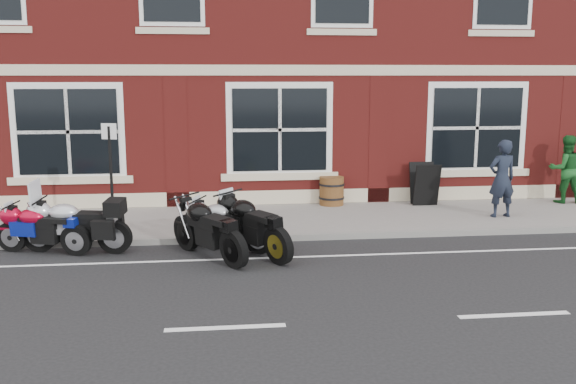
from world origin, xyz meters
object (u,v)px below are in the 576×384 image
Objects in this scene: parking_sign at (111,170)px; barrel_planter at (332,191)px; moto_naked_black at (209,227)px; a_board_sign at (425,184)px; pedestrian_right at (565,169)px; pedestrian_left at (502,179)px; moto_touring_silver at (73,223)px; moto_sport_red at (42,227)px; moto_sport_silver at (226,223)px; moto_sport_black at (252,224)px.

barrel_planter is at bearing 42.21° from parking_sign.
moto_naked_black is at bearing -127.03° from barrel_planter.
barrel_planter is (-2.27, 0.27, -0.17)m from a_board_sign.
a_board_sign is 0.47× the size of parking_sign.
parking_sign reaches higher than pedestrian_right.
moto_naked_black is 1.11× the size of pedestrian_left.
moto_touring_silver is 0.94× the size of parking_sign.
moto_sport_red is at bearing -123.96° from parking_sign.
a_board_sign is 2.30m from barrel_planter.
parking_sign reaches higher than barrel_planter.
a_board_sign reaches higher than moto_sport_silver.
a_board_sign is at bearing 6.39° from moto_sport_black.
moto_naked_black is 9.55m from pedestrian_right.
pedestrian_left reaches higher than moto_touring_silver.
moto_sport_silver is 6.44m from pedestrian_left.
pedestrian_left is 2.70m from pedestrian_right.
moto_sport_silver is 1.01× the size of pedestrian_right.
moto_naked_black is at bearing -146.14° from a_board_sign.
pedestrian_right is at bearing -38.26° from moto_sport_silver.
moto_sport_black is 8.75m from pedestrian_right.
pedestrian_left reaches higher than a_board_sign.
pedestrian_right is (2.31, 1.39, -0.03)m from pedestrian_left.
parking_sign is at bearing 119.94° from moto_sport_black.
pedestrian_left is (9.05, 1.51, 0.43)m from moto_touring_silver.
moto_touring_silver is 1.22× the size of moto_sport_silver.
pedestrian_right reaches higher than moto_touring_silver.
parking_sign is at bearing -2.70° from pedestrian_left.
moto_naked_black is 6.90m from pedestrian_left.
moto_sport_silver is at bearing 7.99° from pedestrian_left.
pedestrian_left is (5.74, 2.02, 0.41)m from moto_sport_black.
moto_sport_black is (3.32, -0.51, 0.02)m from moto_touring_silver.
moto_touring_silver is at bearing 2.95° from pedestrian_left.
a_board_sign is at bearing 4.26° from pedestrian_right.
moto_sport_silver reaches higher than barrel_planter.
moto_sport_black is at bearing 29.11° from pedestrian_right.
moto_sport_black is 0.89× the size of parking_sign.
pedestrian_left is at bearing 20.56° from parking_sign.
moto_touring_silver is 6.41m from barrel_planter.
moto_sport_red is 3.93m from moto_sport_black.
moto_touring_silver is 2.84m from moto_sport_silver.
moto_sport_silver is at bearing -148.95° from a_board_sign.
moto_sport_silver is 0.66m from moto_naked_black.
a_board_sign is (-3.58, 0.12, -0.33)m from pedestrian_right.
moto_sport_black is at bearing -119.91° from barrel_planter.
parking_sign is (-8.47, -0.56, 0.41)m from pedestrian_left.
moto_sport_silver is 2.64m from parking_sign.
moto_sport_red is 2.65× the size of barrel_planter.
moto_sport_silver is 5.84m from a_board_sign.
barrel_planter is (5.50, 3.29, -0.09)m from moto_touring_silver.
barrel_planter is at bearing -33.13° from pedestrian_left.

